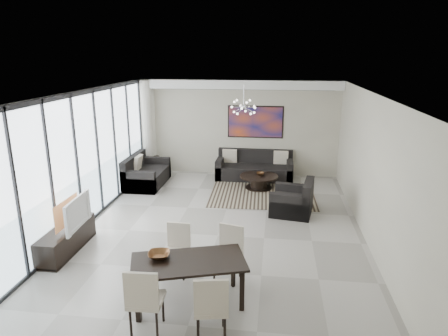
% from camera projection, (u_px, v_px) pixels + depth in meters
% --- Properties ---
extents(room_shell, '(6.00, 9.00, 2.90)m').
position_uv_depth(room_shell, '(241.00, 169.00, 7.83)').
color(room_shell, '#A8A39B').
rests_on(room_shell, ground).
extents(window_wall, '(0.37, 8.95, 2.90)m').
position_uv_depth(window_wall, '(81.00, 163.00, 8.24)').
color(window_wall, silver).
rests_on(window_wall, floor).
extents(soffit, '(5.98, 0.40, 0.26)m').
position_uv_depth(soffit, '(239.00, 84.00, 11.62)').
color(soffit, white).
rests_on(soffit, room_shell).
extents(painting, '(1.68, 0.04, 0.98)m').
position_uv_depth(painting, '(255.00, 122.00, 12.03)').
color(painting, '#BD451A').
rests_on(painting, room_shell).
extents(chandelier, '(0.66, 0.66, 0.71)m').
position_uv_depth(chandelier, '(244.00, 107.00, 9.98)').
color(chandelier, silver).
rests_on(chandelier, room_shell).
extents(rug, '(2.83, 2.21, 0.01)m').
position_uv_depth(rug, '(262.00, 195.00, 10.66)').
color(rug, black).
rests_on(rug, floor).
extents(coffee_table, '(1.06, 1.06, 0.37)m').
position_uv_depth(coffee_table, '(259.00, 181.00, 11.14)').
color(coffee_table, black).
rests_on(coffee_table, floor).
extents(bowl_coffee, '(0.24, 0.24, 0.07)m').
position_uv_depth(bowl_coffee, '(260.00, 174.00, 11.14)').
color(bowl_coffee, brown).
rests_on(bowl_coffee, coffee_table).
extents(sofa_main, '(2.27, 0.93, 0.83)m').
position_uv_depth(sofa_main, '(255.00, 169.00, 12.03)').
color(sofa_main, black).
rests_on(sofa_main, floor).
extents(loveseat, '(0.96, 1.70, 0.85)m').
position_uv_depth(loveseat, '(145.00, 175.00, 11.43)').
color(loveseat, black).
rests_on(loveseat, floor).
extents(armchair, '(1.07, 1.11, 0.82)m').
position_uv_depth(armchair, '(293.00, 202.00, 9.38)').
color(armchair, black).
rests_on(armchair, floor).
extents(side_table, '(0.41, 0.41, 0.56)m').
position_uv_depth(side_table, '(153.00, 162.00, 12.47)').
color(side_table, black).
rests_on(side_table, floor).
extents(tv_console, '(0.44, 1.56, 0.49)m').
position_uv_depth(tv_console, '(66.00, 239.00, 7.58)').
color(tv_console, black).
rests_on(tv_console, floor).
extents(television, '(0.19, 1.03, 0.59)m').
position_uv_depth(television, '(73.00, 212.00, 7.45)').
color(television, gray).
rests_on(television, tv_console).
extents(dining_table, '(1.85, 1.30, 0.70)m').
position_uv_depth(dining_table, '(189.00, 266.00, 5.91)').
color(dining_table, black).
rests_on(dining_table, floor).
extents(dining_chair_sw, '(0.47, 0.47, 0.98)m').
position_uv_depth(dining_chair_sw, '(144.00, 297.00, 5.24)').
color(dining_chair_sw, '#BBB09B').
rests_on(dining_chair_sw, floor).
extents(dining_chair_se, '(0.52, 0.52, 0.96)m').
position_uv_depth(dining_chair_se, '(211.00, 304.00, 5.12)').
color(dining_chair_se, '#BBB09B').
rests_on(dining_chair_se, floor).
extents(dining_chair_nw, '(0.42, 0.42, 0.88)m').
position_uv_depth(dining_chair_nw, '(178.00, 245.00, 6.78)').
color(dining_chair_nw, '#BBB09B').
rests_on(dining_chair_nw, floor).
extents(dining_chair_ne, '(0.52, 0.52, 0.92)m').
position_uv_depth(dining_chair_ne, '(229.00, 249.00, 6.61)').
color(dining_chair_ne, '#BBB09B').
rests_on(dining_chair_ne, floor).
extents(bowl_dining, '(0.38, 0.38, 0.08)m').
position_uv_depth(bowl_dining, '(159.00, 255.00, 5.98)').
color(bowl_dining, brown).
rests_on(bowl_dining, dining_table).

